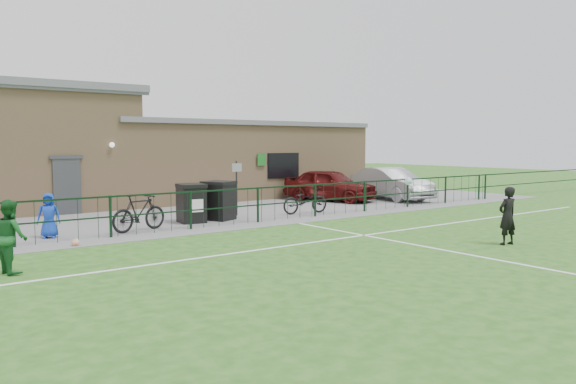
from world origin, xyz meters
TOP-DOWN VIEW (x-y plane):
  - ground at (0.00, 0.00)m, footprint 90.00×90.00m
  - paving_strip at (0.00, 13.50)m, footprint 34.00×13.00m
  - pitch_line_touch at (0.00, 7.80)m, footprint 28.00×0.10m
  - pitch_line_mid at (0.00, 4.00)m, footprint 28.00×0.10m
  - pitch_line_perp at (2.00, 0.00)m, footprint 0.10×16.00m
  - perimeter_fence at (0.00, 8.00)m, footprint 28.00×0.10m
  - wheelie_bin_left at (0.26, 9.33)m, footprint 1.14×1.20m
  - wheelie_bin_right at (-0.80, 9.31)m, footprint 0.94×1.02m
  - sign_post at (1.39, 9.98)m, footprint 0.08×0.08m
  - car_maroon at (7.56, 11.81)m, footprint 3.13×4.65m
  - car_silver at (10.31, 10.60)m, footprint 2.15×4.70m
  - bicycle_d at (-2.94, 8.54)m, footprint 1.94×0.95m
  - bicycle_e at (3.73, 8.87)m, footprint 1.97×0.88m
  - spectator_child at (-5.42, 8.93)m, footprint 0.72×0.61m
  - goalkeeper_kick at (3.92, 0.75)m, footprint 1.19×3.05m
  - outfield_player at (-7.14, 5.00)m, footprint 0.69×0.83m
  - ball_ground at (-5.20, 7.25)m, footprint 0.21×0.21m
  - clubhouse at (-0.88, 16.50)m, footprint 24.25×5.40m

SIDE VIEW (x-z plane):
  - ground at x=0.00m, z-range 0.00..0.00m
  - pitch_line_touch at x=0.00m, z-range 0.00..0.01m
  - pitch_line_mid at x=0.00m, z-range 0.00..0.01m
  - pitch_line_perp at x=2.00m, z-range 0.00..0.01m
  - paving_strip at x=0.00m, z-range 0.00..0.02m
  - ball_ground at x=-5.20m, z-range 0.00..0.21m
  - bicycle_e at x=3.73m, z-range 0.02..1.02m
  - bicycle_d at x=-2.94m, z-range 0.02..1.14m
  - perimeter_fence at x=0.00m, z-range 0.00..1.20m
  - wheelie_bin_right at x=-0.80m, z-range 0.02..1.23m
  - wheelie_bin_left at x=0.26m, z-range 0.02..1.27m
  - spectator_child at x=-5.42m, z-range 0.02..1.29m
  - car_maroon at x=7.56m, z-range 0.02..1.49m
  - outfield_player at x=-7.14m, z-range 0.00..1.52m
  - car_silver at x=10.31m, z-range 0.02..1.51m
  - goalkeeper_kick at x=3.92m, z-range -0.04..1.63m
  - sign_post at x=1.39m, z-range 0.02..2.02m
  - clubhouse at x=-0.88m, z-range -0.26..4.70m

